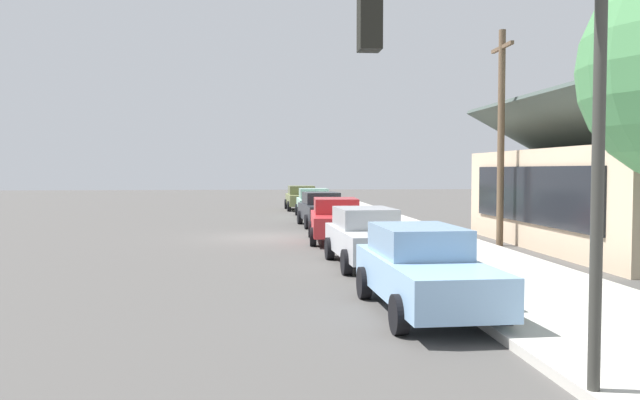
# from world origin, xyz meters

# --- Properties ---
(ground_plane) EXTENTS (120.00, 120.00, 0.00)m
(ground_plane) POSITION_xyz_m (0.00, 0.00, 0.00)
(ground_plane) COLOR #4C4947
(sidewalk_curb) EXTENTS (60.00, 4.20, 0.16)m
(sidewalk_curb) POSITION_xyz_m (0.00, 5.60, 0.08)
(sidewalk_curb) COLOR beige
(sidewalk_curb) RESTS_ON ground
(car_olive) EXTENTS (4.40, 2.18, 1.59)m
(car_olive) POSITION_xyz_m (-17.04, 2.60, 0.81)
(car_olive) COLOR olive
(car_olive) RESTS_ON ground
(car_seafoam) EXTENTS (4.36, 2.06, 1.59)m
(car_seafoam) POSITION_xyz_m (-10.81, 2.88, 0.81)
(car_seafoam) COLOR #9ED1BC
(car_seafoam) RESTS_ON ground
(car_charcoal) EXTENTS (4.43, 2.21, 1.59)m
(car_charcoal) POSITION_xyz_m (-4.81, 2.75, 0.81)
(car_charcoal) COLOR #2D3035
(car_charcoal) RESTS_ON ground
(car_cherry) EXTENTS (4.79, 2.23, 1.59)m
(car_cherry) POSITION_xyz_m (1.59, 2.67, 0.82)
(car_cherry) COLOR red
(car_cherry) RESTS_ON ground
(car_silver) EXTENTS (4.64, 2.10, 1.59)m
(car_silver) POSITION_xyz_m (7.71, 2.80, 0.81)
(car_silver) COLOR silver
(car_silver) RESTS_ON ground
(car_skyblue) EXTENTS (4.77, 2.04, 1.59)m
(car_skyblue) POSITION_xyz_m (13.56, 2.86, 0.81)
(car_skyblue) COLOR #8CB7E0
(car_skyblue) RESTS_ON ground
(storefront_building) EXTENTS (12.38, 6.75, 5.19)m
(storefront_building) POSITION_xyz_m (4.75, 11.98, 1.82)
(storefront_building) COLOR #CCB293
(storefront_building) RESTS_ON ground
(traffic_light_main) EXTENTS (0.37, 2.79, 5.20)m
(traffic_light_main) POSITION_xyz_m (18.37, 2.54, 3.49)
(traffic_light_main) COLOR #383833
(traffic_light_main) RESTS_ON ground
(utility_pole_wooden) EXTENTS (1.80, 0.24, 7.50)m
(utility_pole_wooden) POSITION_xyz_m (3.60, 8.20, 3.93)
(utility_pole_wooden) COLOR brown
(utility_pole_wooden) RESTS_ON ground
(fire_hydrant_red) EXTENTS (0.22, 0.22, 0.71)m
(fire_hydrant_red) POSITION_xyz_m (0.06, 4.20, 0.50)
(fire_hydrant_red) COLOR red
(fire_hydrant_red) RESTS_ON sidewalk_curb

